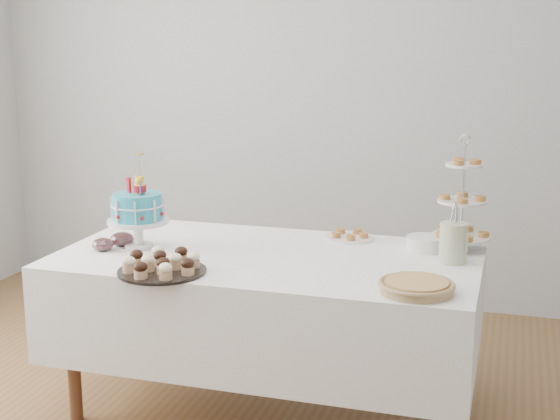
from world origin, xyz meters
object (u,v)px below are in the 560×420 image
(plate_stack, at_px, (425,243))
(jam_bowl_a, at_px, (103,245))
(birthday_cake, at_px, (138,223))
(pastry_plate, at_px, (350,236))
(utensil_pitcher, at_px, (453,241))
(jam_bowl_b, at_px, (122,239))
(table, at_px, (268,301))
(cupcake_tray, at_px, (162,263))
(tiered_stand, at_px, (462,202))
(pie, at_px, (416,286))

(plate_stack, distance_m, jam_bowl_a, 1.51)
(birthday_cake, distance_m, pastry_plate, 1.04)
(utensil_pitcher, bearing_deg, jam_bowl_b, -152.24)
(table, distance_m, utensil_pitcher, 0.89)
(cupcake_tray, distance_m, tiered_stand, 1.42)
(birthday_cake, xyz_separation_m, pastry_plate, (0.92, 0.45, -0.11))
(pastry_plate, xyz_separation_m, jam_bowl_a, (-1.06, -0.55, 0.01))
(birthday_cake, relative_size, jam_bowl_b, 3.96)
(pastry_plate, bearing_deg, cupcake_tray, -129.10)
(jam_bowl_b, bearing_deg, table, 4.30)
(jam_bowl_a, bearing_deg, jam_bowl_b, 66.24)
(cupcake_tray, xyz_separation_m, tiered_stand, (1.18, 0.76, 0.19))
(pie, bearing_deg, table, 154.05)
(jam_bowl_a, height_order, jam_bowl_b, jam_bowl_b)
(jam_bowl_a, xyz_separation_m, utensil_pitcher, (1.59, 0.28, 0.07))
(cupcake_tray, relative_size, utensil_pitcher, 1.38)
(plate_stack, distance_m, pastry_plate, 0.40)
(jam_bowl_b, bearing_deg, pie, -11.73)
(pastry_plate, bearing_deg, pie, -60.41)
(birthday_cake, bearing_deg, cupcake_tray, -27.62)
(birthday_cake, height_order, utensil_pitcher, birthday_cake)
(tiered_stand, bearing_deg, plate_stack, -154.04)
(jam_bowl_a, bearing_deg, tiered_stand, 17.83)
(birthday_cake, distance_m, tiered_stand, 1.53)
(table, relative_size, cupcake_tray, 5.08)
(table, bearing_deg, pastry_plate, 52.53)
(pie, distance_m, plate_stack, 0.64)
(cupcake_tray, distance_m, pie, 1.07)
(utensil_pitcher, bearing_deg, plate_stack, 152.16)
(birthday_cake, relative_size, pastry_plate, 1.83)
(utensil_pitcher, bearing_deg, table, -150.46)
(plate_stack, relative_size, pastry_plate, 0.71)
(jam_bowl_a, relative_size, jam_bowl_b, 0.90)
(pie, distance_m, jam_bowl_b, 1.47)
(plate_stack, bearing_deg, pastry_plate, 163.73)
(cupcake_tray, distance_m, jam_bowl_b, 0.51)
(table, bearing_deg, utensil_pitcher, 8.13)
(tiered_stand, relative_size, pastry_plate, 2.23)
(cupcake_tray, relative_size, plate_stack, 2.17)
(plate_stack, height_order, utensil_pitcher, utensil_pitcher)
(table, relative_size, tiered_stand, 3.52)
(pie, height_order, plate_stack, plate_stack)
(pastry_plate, distance_m, jam_bowl_a, 1.20)
(cupcake_tray, height_order, utensil_pitcher, utensil_pitcher)
(pastry_plate, xyz_separation_m, jam_bowl_b, (-1.02, -0.45, 0.02))
(table, height_order, birthday_cake, birthday_cake)
(pie, bearing_deg, pastry_plate, 119.59)
(table, relative_size, pie, 6.37)
(plate_stack, bearing_deg, cupcake_tray, -146.44)
(plate_stack, xyz_separation_m, jam_bowl_a, (-1.45, -0.44, -0.01))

